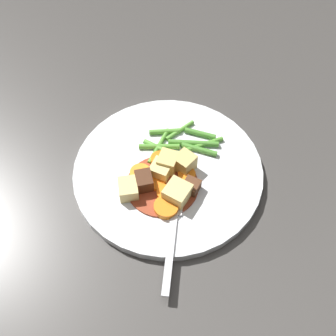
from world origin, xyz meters
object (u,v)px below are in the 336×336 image
Objects in this scene: carrot_slice_2 at (187,175)px; meat_chunk_0 at (144,181)px; fork at (173,229)px; carrot_slice_4 at (160,160)px; carrot_slice_3 at (141,174)px; carrot_slice_1 at (165,193)px; potato_chunk_1 at (128,189)px; potato_chunk_2 at (170,163)px; carrot_slice_5 at (166,207)px; potato_chunk_0 at (161,170)px; potato_chunk_3 at (177,193)px; potato_chunk_4 at (185,163)px; dinner_plate at (168,171)px; meat_chunk_1 at (191,186)px; carrot_slice_0 at (155,181)px.

carrot_slice_2 is 0.07m from meat_chunk_0.
carrot_slice_4 is at bearing -155.99° from fork.
carrot_slice_3 is 0.02m from meat_chunk_0.
potato_chunk_1 reaches higher than carrot_slice_1.
meat_chunk_0 is at bearing -36.70° from potato_chunk_2.
meat_chunk_0 is at bearing -125.70° from carrot_slice_5.
carrot_slice_1 is 0.94× the size of carrot_slice_2.
potato_chunk_3 is (0.03, 0.03, 0.00)m from potato_chunk_0.
carrot_slice_5 is at bearing 19.71° from carrot_slice_1.
carrot_slice_3 is 1.09× the size of meat_chunk_0.
meat_chunk_0 is (0.04, -0.03, -0.00)m from potato_chunk_2.
carrot_slice_5 is 0.07m from potato_chunk_2.
potato_chunk_4 reaches higher than carrot_slice_5.
carrot_slice_3 reaches higher than carrot_slice_4.
potato_chunk_4 is at bearing 103.58° from dinner_plate.
carrot_slice_4 is 0.81× the size of carrot_slice_5.
dinner_plate is at bearing 62.60° from carrot_slice_4.
potato_chunk_0 reaches higher than carrot_slice_2.
carrot_slice_3 is 1.34× the size of meat_chunk_1.
potato_chunk_2 reaches higher than carrot_slice_1.
potato_chunk_2 is at bearing 153.61° from carrot_slice_0.
carrot_slice_5 is (0.08, 0.03, -0.00)m from carrot_slice_4.
potato_chunk_3 is at bearing -173.00° from fork.
potato_chunk_2 reaches higher than carrot_slice_5.
carrot_slice_5 is 1.19× the size of potato_chunk_2.
potato_chunk_2 is at bearing -125.77° from meat_chunk_1.
carrot_slice_5 is at bearing 78.68° from potato_chunk_1.
carrot_slice_2 is 0.84× the size of carrot_slice_3.
fork is (0.06, 0.06, -0.01)m from meat_chunk_0.
meat_chunk_0 is (0.05, -0.01, 0.01)m from carrot_slice_4.
carrot_slice_1 is 0.02m from potato_chunk_3.
carrot_slice_5 is 0.20× the size of fork.
potato_chunk_0 is (0.01, -0.01, 0.02)m from dinner_plate.
meat_chunk_1 is at bearing 171.91° from fork.
carrot_slice_3 is at bearing -144.39° from meat_chunk_0.
carrot_slice_3 is 0.07m from potato_chunk_4.
meat_chunk_1 is at bearing 54.23° from potato_chunk_2.
fork is at bearing 18.40° from dinner_plate.
carrot_slice_1 is (0.02, 0.02, 0.00)m from carrot_slice_0.
potato_chunk_4 is 0.04m from meat_chunk_1.
carrot_slice_1 is 0.05m from carrot_slice_3.
carrot_slice_1 is 0.02m from carrot_slice_5.
meat_chunk_0 is (0.04, -0.03, 0.02)m from dinner_plate.
carrot_slice_5 is at bearing -6.29° from potato_chunk_4.
potato_chunk_0 is at bearing -56.98° from potato_chunk_4.
dinner_plate is 0.02m from potato_chunk_2.
meat_chunk_1 reaches higher than carrot_slice_3.
meat_chunk_0 is at bearing -13.01° from carrot_slice_4.
meat_chunk_1 reaches higher than carrot_slice_1.
potato_chunk_1 is at bearing -101.32° from carrot_slice_5.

